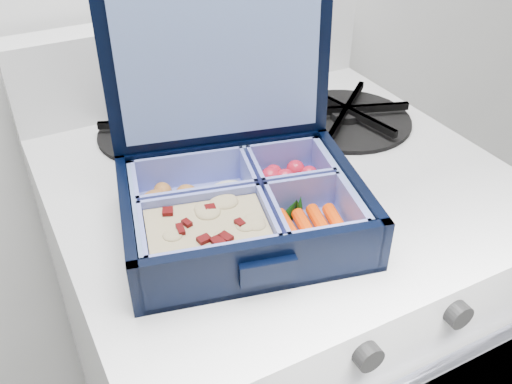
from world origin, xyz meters
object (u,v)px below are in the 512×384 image
bento_box (243,209)px  fork (207,164)px  burner_grate (346,113)px  stove (268,372)px

bento_box → fork: bento_box is taller
burner_grate → fork: (-0.23, -0.02, -0.01)m
stove → fork: size_ratio=4.55×
fork → stove: bearing=8.7°
stove → bento_box: (-0.09, -0.10, 0.44)m
stove → bento_box: bearing=-133.2°
stove → burner_grate: bearing=21.4°
bento_box → fork: (0.02, 0.14, -0.03)m
burner_grate → stove: bearing=-158.6°
bento_box → fork: 0.14m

